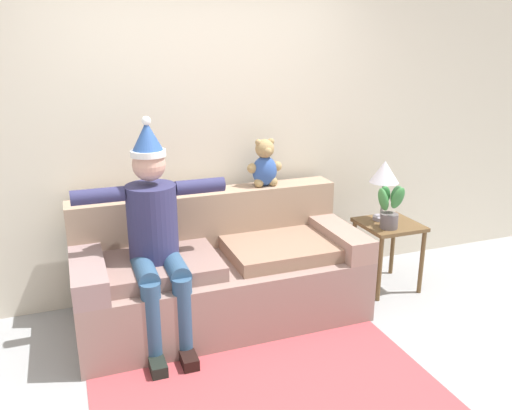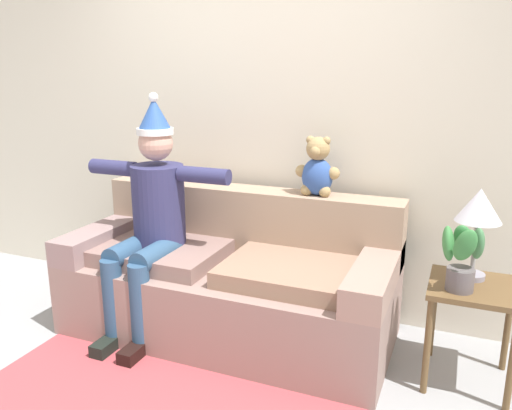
% 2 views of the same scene
% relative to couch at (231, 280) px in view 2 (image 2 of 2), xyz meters
% --- Properties ---
extents(back_wall, '(7.00, 0.10, 2.70)m').
position_rel_couch_xyz_m(back_wall, '(0.00, 0.54, 1.00)').
color(back_wall, beige).
rests_on(back_wall, ground_plane).
extents(couch, '(2.09, 0.93, 0.90)m').
position_rel_couch_xyz_m(couch, '(0.00, 0.00, 0.00)').
color(couch, gray).
rests_on(couch, ground_plane).
extents(person_seated, '(1.02, 0.77, 1.54)m').
position_rel_couch_xyz_m(person_seated, '(-0.48, -0.17, 0.44)').
color(person_seated, navy).
rests_on(person_seated, ground_plane).
extents(teddy_bear, '(0.29, 0.17, 0.38)m').
position_rel_couch_xyz_m(teddy_bear, '(0.48, 0.29, 0.72)').
color(teddy_bear, '#31529C').
rests_on(teddy_bear, couch).
extents(side_table, '(0.46, 0.47, 0.57)m').
position_rel_couch_xyz_m(side_table, '(1.45, -0.05, 0.12)').
color(side_table, brown).
rests_on(side_table, ground_plane).
extents(table_lamp, '(0.24, 0.24, 0.50)m').
position_rel_couch_xyz_m(table_lamp, '(1.44, 0.05, 0.61)').
color(table_lamp, gray).
rests_on(table_lamp, side_table).
extents(potted_plant, '(0.23, 0.27, 0.38)m').
position_rel_couch_xyz_m(potted_plant, '(1.38, -0.14, 0.41)').
color(potted_plant, '#5F575A').
rests_on(potted_plant, side_table).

